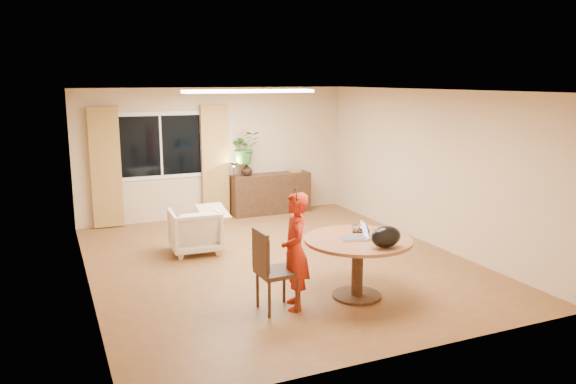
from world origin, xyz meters
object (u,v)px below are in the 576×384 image
(dining_chair, at_px, (277,270))
(sideboard, at_px, (271,194))
(child, at_px, (295,251))
(dining_table, at_px, (358,251))
(armchair, at_px, (195,231))

(dining_chair, bearing_deg, sideboard, 66.91)
(dining_chair, height_order, child, child)
(dining_table, relative_size, sideboard, 0.82)
(dining_chair, relative_size, armchair, 1.29)
(child, bearing_deg, armchair, -153.28)
(dining_table, bearing_deg, sideboard, 81.58)
(dining_table, height_order, dining_chair, dining_chair)
(dining_table, relative_size, armchair, 1.74)
(child, xyz_separation_m, sideboard, (1.57, 4.71, -0.30))
(dining_chair, distance_m, sideboard, 5.03)
(child, distance_m, sideboard, 4.97)
(armchair, bearing_deg, child, 105.07)
(armchair, bearing_deg, dining_chair, 100.22)
(dining_table, xyz_separation_m, child, (-0.87, 0.01, 0.10))
(child, height_order, sideboard, child)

